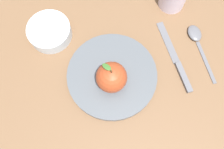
{
  "coord_description": "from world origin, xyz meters",
  "views": [
    {
      "loc": [
        -0.11,
        0.17,
        0.56
      ],
      "look_at": [
        0.01,
        0.04,
        0.02
      ],
      "focal_mm": 37.54,
      "sensor_mm": 36.0,
      "label": 1
    }
  ],
  "objects_px": {
    "apple": "(110,76)",
    "spoon": "(197,39)",
    "knife": "(177,62)",
    "dinner_plate": "(112,76)",
    "side_bowl": "(49,31)"
  },
  "relations": [
    {
      "from": "dinner_plate",
      "to": "knife",
      "type": "relative_size",
      "value": 1.2
    },
    {
      "from": "knife",
      "to": "spoon",
      "type": "distance_m",
      "value": 0.09
    },
    {
      "from": "dinner_plate",
      "to": "side_bowl",
      "type": "height_order",
      "value": "side_bowl"
    },
    {
      "from": "dinner_plate",
      "to": "spoon",
      "type": "bearing_deg",
      "value": -113.21
    },
    {
      "from": "spoon",
      "to": "side_bowl",
      "type": "bearing_deg",
      "value": 39.94
    },
    {
      "from": "dinner_plate",
      "to": "knife",
      "type": "bearing_deg",
      "value": -124.89
    },
    {
      "from": "side_bowl",
      "to": "apple",
      "type": "bearing_deg",
      "value": -177.95
    },
    {
      "from": "apple",
      "to": "knife",
      "type": "distance_m",
      "value": 0.19
    },
    {
      "from": "apple",
      "to": "spoon",
      "type": "bearing_deg",
      "value": -110.39
    },
    {
      "from": "dinner_plate",
      "to": "side_bowl",
      "type": "bearing_deg",
      "value": 6.2
    },
    {
      "from": "apple",
      "to": "side_bowl",
      "type": "height_order",
      "value": "apple"
    },
    {
      "from": "spoon",
      "to": "apple",
      "type": "bearing_deg",
      "value": 69.61
    },
    {
      "from": "apple",
      "to": "knife",
      "type": "bearing_deg",
      "value": -120.25
    },
    {
      "from": "dinner_plate",
      "to": "knife",
      "type": "height_order",
      "value": "dinner_plate"
    },
    {
      "from": "side_bowl",
      "to": "spoon",
      "type": "relative_size",
      "value": 0.73
    }
  ]
}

